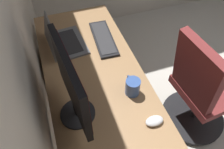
{
  "coord_description": "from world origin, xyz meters",
  "views": [
    {
      "loc": [
        -0.29,
        1.86,
        1.82
      ],
      "look_at": [
        0.4,
        1.62,
        0.95
      ],
      "focal_mm": 34.4,
      "sensor_mm": 36.0,
      "label": 1
    }
  ],
  "objects_px": {
    "monitor_primary": "(72,86)",
    "office_chair": "(199,92)",
    "laptop_left": "(62,40)",
    "keyboard_main": "(103,38)",
    "mouse_main": "(154,121)",
    "drawer_pedestal": "(85,80)",
    "coffee_mug": "(133,87)"
  },
  "relations": [
    {
      "from": "laptop_left",
      "to": "keyboard_main",
      "type": "relative_size",
      "value": 0.86
    },
    {
      "from": "keyboard_main",
      "to": "mouse_main",
      "type": "height_order",
      "value": "mouse_main"
    },
    {
      "from": "monitor_primary",
      "to": "keyboard_main",
      "type": "relative_size",
      "value": 1.1
    },
    {
      "from": "monitor_primary",
      "to": "mouse_main",
      "type": "bearing_deg",
      "value": -116.22
    },
    {
      "from": "drawer_pedestal",
      "to": "monitor_primary",
      "type": "bearing_deg",
      "value": 165.22
    },
    {
      "from": "drawer_pedestal",
      "to": "coffee_mug",
      "type": "xyz_separation_m",
      "value": [
        -0.49,
        -0.21,
        0.44
      ]
    },
    {
      "from": "keyboard_main",
      "to": "mouse_main",
      "type": "xyz_separation_m",
      "value": [
        -0.77,
        -0.05,
        0.01
      ]
    },
    {
      "from": "drawer_pedestal",
      "to": "mouse_main",
      "type": "relative_size",
      "value": 6.68
    },
    {
      "from": "monitor_primary",
      "to": "laptop_left",
      "type": "xyz_separation_m",
      "value": [
        0.61,
        -0.03,
        -0.22
      ]
    },
    {
      "from": "monitor_primary",
      "to": "office_chair",
      "type": "height_order",
      "value": "monitor_primary"
    },
    {
      "from": "drawer_pedestal",
      "to": "monitor_primary",
      "type": "xyz_separation_m",
      "value": [
        -0.54,
        0.14,
        0.65
      ]
    },
    {
      "from": "drawer_pedestal",
      "to": "keyboard_main",
      "type": "distance_m",
      "value": 0.44
    },
    {
      "from": "coffee_mug",
      "to": "drawer_pedestal",
      "type": "bearing_deg",
      "value": 22.88
    },
    {
      "from": "keyboard_main",
      "to": "office_chair",
      "type": "bearing_deg",
      "value": -131.5
    },
    {
      "from": "drawer_pedestal",
      "to": "laptop_left",
      "type": "bearing_deg",
      "value": 56.45
    },
    {
      "from": "mouse_main",
      "to": "office_chair",
      "type": "distance_m",
      "value": 0.66
    },
    {
      "from": "drawer_pedestal",
      "to": "keyboard_main",
      "type": "relative_size",
      "value": 1.63
    },
    {
      "from": "laptop_left",
      "to": "drawer_pedestal",
      "type": "bearing_deg",
      "value": -123.55
    },
    {
      "from": "laptop_left",
      "to": "mouse_main",
      "type": "height_order",
      "value": "laptop_left"
    },
    {
      "from": "monitor_primary",
      "to": "drawer_pedestal",
      "type": "bearing_deg",
      "value": -14.78
    },
    {
      "from": "laptop_left",
      "to": "coffee_mug",
      "type": "height_order",
      "value": "laptop_left"
    },
    {
      "from": "mouse_main",
      "to": "coffee_mug",
      "type": "relative_size",
      "value": 0.8
    },
    {
      "from": "laptop_left",
      "to": "office_chair",
      "type": "bearing_deg",
      "value": -122.07
    },
    {
      "from": "monitor_primary",
      "to": "laptop_left",
      "type": "bearing_deg",
      "value": -2.55
    },
    {
      "from": "keyboard_main",
      "to": "coffee_mug",
      "type": "distance_m",
      "value": 0.54
    },
    {
      "from": "drawer_pedestal",
      "to": "office_chair",
      "type": "distance_m",
      "value": 0.94
    },
    {
      "from": "laptop_left",
      "to": "coffee_mug",
      "type": "xyz_separation_m",
      "value": [
        -0.57,
        -0.32,
        0.0
      ]
    },
    {
      "from": "drawer_pedestal",
      "to": "mouse_main",
      "type": "xyz_separation_m",
      "value": [
        -0.73,
        -0.24,
        0.4
      ]
    },
    {
      "from": "coffee_mug",
      "to": "laptop_left",
      "type": "bearing_deg",
      "value": 29.54
    },
    {
      "from": "drawer_pedestal",
      "to": "coffee_mug",
      "type": "relative_size",
      "value": 5.38
    },
    {
      "from": "monitor_primary",
      "to": "office_chair",
      "type": "bearing_deg",
      "value": -87.43
    },
    {
      "from": "laptop_left",
      "to": "mouse_main",
      "type": "bearing_deg",
      "value": -155.88
    }
  ]
}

